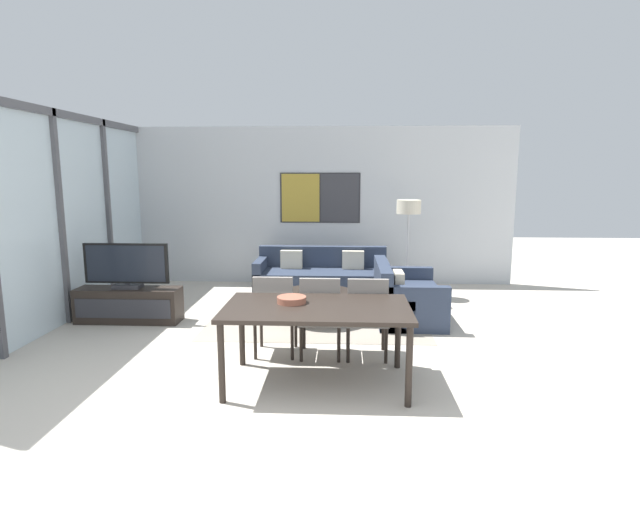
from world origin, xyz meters
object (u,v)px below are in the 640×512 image
Objects in this scene: sofa_main at (322,279)px; floor_lamp at (409,213)px; fruit_bowl at (292,299)px; sofa_side at (403,299)px; dining_chair_right at (367,314)px; tv_console at (129,305)px; television at (126,266)px; dining_chair_left at (275,311)px; coffee_table at (317,299)px; dining_chair_centre at (320,313)px; dining_table at (317,313)px.

sofa_main is 1.76m from floor_lamp.
sofa_main is 7.61× the size of fruit_bowl.
dining_chair_right is at bearing 160.08° from sofa_side.
tv_console is 0.53m from television.
dining_chair_left is at bearing 112.35° from fruit_bowl.
coffee_table is 2.24m from floor_lamp.
sofa_main is 2.01× the size of coffee_table.
dining_chair_right is (-0.57, -1.56, 0.24)m from sofa_side.
sofa_main is 1.76m from sofa_side.
dining_chair_right reaches higher than sofa_side.
tv_console is 1.30× the size of coffee_table.
floor_lamp is at bearing 65.75° from dining_chair_centre.
floor_lamp is (1.28, 3.51, 0.66)m from dining_table.
dining_chair_right is at bearing 53.18° from dining_table.
dining_chair_centre is at bearing -24.67° from tv_console.
sofa_side is 2.51m from dining_table.
dining_table is at bearing -110.01° from floor_lamp.
tv_console is 1.52× the size of dining_chair_left.
sofa_side is 0.91× the size of floor_lamp.
dining_chair_left is 0.50m from dining_chair_centre.
sofa_main is 2.35× the size of dining_chair_left.
sofa_side is at bearing 70.08° from dining_chair_right.
dining_chair_left is at bearing -97.88° from sofa_main.
dining_chair_right is at bearing -21.20° from tv_console.
dining_chair_centre is at bearing -87.83° from sofa_main.
dining_chair_centre reaches higher than coffee_table.
dining_chair_right is 3.24× the size of fruit_bowl.
sofa_side is 5.04× the size of fruit_bowl.
dining_chair_right reaches higher than dining_table.
dining_chair_centre is (0.50, -0.04, 0.00)m from dining_chair_left.
sofa_main is (2.54, 1.65, 0.03)m from tv_console.
television is at bearing -175.01° from coffee_table.
dining_chair_centre is at bearing -114.25° from floor_lamp.
television is 2.59m from coffee_table.
dining_chair_right reaches higher than coffee_table.
floor_lamp is at bearing 74.69° from dining_chair_right.
dining_chair_right is (0.50, 0.67, -0.19)m from dining_table.
television is at bearing 144.48° from dining_table.
dining_table is at bearing 154.45° from sofa_side.
television is at bearing 158.78° from dining_chair_right.
sofa_side is (1.18, -1.31, 0.00)m from sofa_main.
television is 3.07m from sofa_main.
fruit_bowl is (-0.25, -0.57, 0.30)m from dining_chair_centre.
dining_chair_right is 3.07m from floor_lamp.
floor_lamp is at bearing -1.31° from sofa_main.
fruit_bowl is at bearing -36.62° from tv_console.
sofa_side is 2.19m from dining_chair_left.
coffee_table is 1.17× the size of dining_chair_right.
dining_chair_right is 0.98m from fruit_bowl.
dining_table is 0.86m from dining_chair_right.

